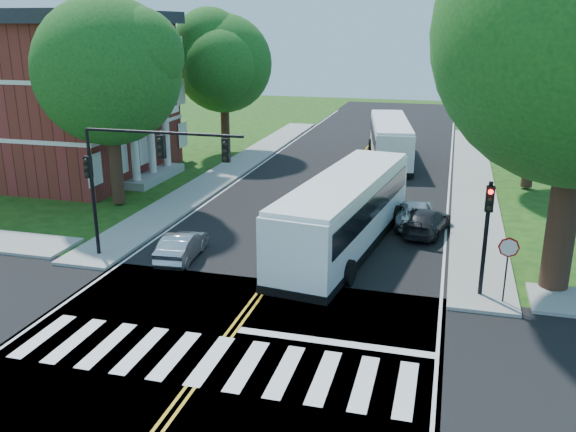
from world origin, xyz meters
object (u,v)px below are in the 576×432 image
(signal_ne, at_px, (487,224))
(dark_sedan, at_px, (427,221))
(bus_follow, at_px, (390,140))
(hatchback, at_px, (182,246))
(suv, at_px, (414,213))
(bus_lead, at_px, (345,211))
(signal_nw, at_px, (138,164))

(signal_ne, bearing_deg, dark_sedan, 108.32)
(bus_follow, height_order, hatchback, bus_follow)
(suv, bearing_deg, bus_follow, -87.06)
(bus_lead, xyz_separation_m, suv, (2.88, 4.36, -1.16))
(bus_follow, bearing_deg, hatchback, 64.48)
(bus_lead, height_order, dark_sedan, bus_lead)
(signal_nw, height_order, dark_sedan, signal_nw)
(signal_ne, xyz_separation_m, hatchback, (-12.63, 0.71, -2.34))
(signal_ne, xyz_separation_m, suv, (-3.05, 8.37, -2.32))
(signal_nw, distance_m, bus_follow, 25.04)
(signal_nw, bearing_deg, hatchback, 26.95)
(bus_follow, distance_m, suv, 15.48)
(hatchback, bearing_deg, dark_sedan, -153.03)
(suv, distance_m, dark_sedan, 1.42)
(suv, xyz_separation_m, dark_sedan, (0.69, -1.24, -0.03))
(signal_ne, height_order, dark_sedan, signal_ne)
(signal_ne, distance_m, suv, 9.20)
(bus_lead, relative_size, dark_sedan, 3.20)
(bus_lead, height_order, bus_follow, bus_lead)
(bus_follow, bearing_deg, signal_ne, 94.99)
(suv, bearing_deg, hatchback, 30.66)
(hatchback, xyz_separation_m, dark_sedan, (10.27, 6.42, -0.01))
(bus_follow, relative_size, hatchback, 3.30)
(suv, height_order, dark_sedan, suv)
(signal_nw, height_order, suv, signal_nw)
(signal_nw, xyz_separation_m, signal_ne, (14.06, 0.01, -1.41))
(signal_nw, xyz_separation_m, bus_follow, (8.08, 23.55, -2.73))
(hatchback, bearing_deg, bus_lead, -158.87)
(hatchback, relative_size, dark_sedan, 0.89)
(bus_follow, height_order, suv, bus_follow)
(signal_ne, relative_size, dark_sedan, 1.05)
(signal_ne, xyz_separation_m, bus_follow, (-5.98, 23.53, -1.31))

